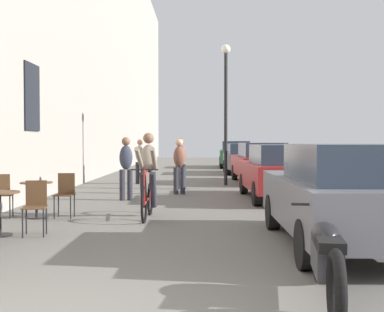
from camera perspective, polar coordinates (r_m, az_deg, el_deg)
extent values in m
cube|color=black|center=(13.50, -17.53, 6.33)|extent=(0.04, 1.10, 1.70)
cylinder|color=black|center=(8.92, -20.77, -8.31)|extent=(0.40, 0.40, 0.02)
cylinder|color=black|center=(8.87, -20.80, -6.10)|extent=(0.05, 0.05, 0.67)
cylinder|color=#4C331E|center=(8.83, -20.82, -3.85)|extent=(0.64, 0.64, 0.02)
cylinder|color=black|center=(8.51, -16.36, -7.28)|extent=(0.02, 0.02, 0.45)
cylinder|color=black|center=(8.56, -18.51, -7.25)|extent=(0.02, 0.02, 0.45)
cylinder|color=black|center=(8.82, -16.05, -6.96)|extent=(0.02, 0.02, 0.45)
cylinder|color=black|center=(8.88, -18.13, -6.93)|extent=(0.02, 0.02, 0.45)
cube|color=#4C331E|center=(8.66, -17.27, -5.56)|extent=(0.43, 0.43, 0.02)
cube|color=#4C331E|center=(8.81, -17.10, -4.00)|extent=(0.34, 0.07, 0.42)
cylinder|color=black|center=(10.71, -17.06, -6.61)|extent=(0.40, 0.40, 0.02)
cylinder|color=black|center=(10.67, -17.08, -4.76)|extent=(0.05, 0.05, 0.67)
cylinder|color=#4C331E|center=(10.64, -17.10, -2.89)|extent=(0.64, 0.64, 0.02)
cylinder|color=black|center=(10.33, -13.49, -5.68)|extent=(0.02, 0.02, 0.45)
cylinder|color=black|center=(10.41, -15.23, -5.64)|extent=(0.02, 0.02, 0.45)
cylinder|color=black|center=(10.64, -13.09, -5.46)|extent=(0.02, 0.02, 0.45)
cylinder|color=black|center=(10.72, -14.78, -5.42)|extent=(0.02, 0.02, 0.45)
cube|color=#4C331E|center=(10.50, -14.16, -4.28)|extent=(0.39, 0.39, 0.02)
cube|color=#4C331E|center=(10.65, -13.93, -3.00)|extent=(0.34, 0.03, 0.42)
cylinder|color=black|center=(11.04, -19.49, -5.26)|extent=(0.02, 0.02, 0.45)
cylinder|color=black|center=(10.73, -19.79, -5.46)|extent=(0.02, 0.02, 0.45)
cube|color=#4C331E|center=(10.89, -20.49, -4.12)|extent=(0.44, 0.44, 0.02)
cube|color=#4C331E|center=(10.69, -20.68, -3.05)|extent=(0.34, 0.08, 0.42)
torus|color=black|center=(9.67, -5.41, -5.52)|extent=(0.06, 0.71, 0.71)
torus|color=black|center=(10.71, -4.72, -4.82)|extent=(0.06, 0.71, 0.71)
cylinder|color=maroon|center=(10.59, -4.77, -3.34)|extent=(0.04, 0.21, 0.58)
cylinder|color=maroon|center=(10.07, -5.10, -1.69)|extent=(0.05, 0.82, 0.14)
cylinder|color=maroon|center=(9.66, -5.39, -3.53)|extent=(0.04, 0.09, 0.67)
cylinder|color=maroon|center=(10.21, -5.03, -4.91)|extent=(0.05, 1.00, 0.12)
cylinder|color=black|center=(9.66, -5.38, -1.54)|extent=(0.52, 0.03, 0.03)
ellipsoid|color=black|center=(10.48, -4.83, -1.67)|extent=(0.12, 0.24, 0.06)
ellipsoid|color=gray|center=(10.38, -4.89, -0.18)|extent=(0.34, 0.35, 0.59)
sphere|color=brown|center=(10.34, -4.92, 2.00)|extent=(0.22, 0.22, 0.22)
cylinder|color=#26262D|center=(10.34, -4.37, -3.83)|extent=(0.13, 0.40, 0.75)
cylinder|color=#26262D|center=(10.36, -5.48, -3.82)|extent=(0.13, 0.40, 0.75)
cylinder|color=gray|center=(9.98, -4.33, -0.29)|extent=(0.10, 0.75, 0.48)
cylinder|color=gray|center=(10.01, -5.95, -0.29)|extent=(0.11, 0.75, 0.48)
cylinder|color=#26262D|center=(13.32, -6.99, -3.24)|extent=(0.14, 0.14, 0.80)
cylinder|color=#26262D|center=(13.32, -7.85, -3.25)|extent=(0.14, 0.14, 0.80)
ellipsoid|color=#2D3342|center=(13.28, -7.43, -0.15)|extent=(0.38, 0.29, 0.63)
sphere|color=brown|center=(13.27, -7.44, 1.64)|extent=(0.22, 0.22, 0.22)
cylinder|color=#26262D|center=(14.73, -1.05, -2.80)|extent=(0.14, 0.14, 0.78)
cylinder|color=#26262D|center=(14.72, -1.83, -2.80)|extent=(0.14, 0.14, 0.78)
ellipsoid|color=brown|center=(14.69, -1.44, -0.08)|extent=(0.36, 0.28, 0.62)
sphere|color=tan|center=(14.68, -1.44, 1.51)|extent=(0.22, 0.22, 0.22)
cylinder|color=#26262D|center=(16.26, -1.62, -2.34)|extent=(0.14, 0.14, 0.80)
cylinder|color=#26262D|center=(16.26, -0.91, -2.34)|extent=(0.14, 0.14, 0.80)
ellipsoid|color=brown|center=(16.23, -1.27, 0.19)|extent=(0.34, 0.25, 0.63)
sphere|color=brown|center=(16.22, -1.27, 1.65)|extent=(0.22, 0.22, 0.22)
cylinder|color=#26262D|center=(18.36, -5.56, -1.92)|extent=(0.14, 0.14, 0.78)
cylinder|color=#26262D|center=(18.42, -6.15, -1.91)|extent=(0.14, 0.14, 0.78)
ellipsoid|color=#9E9384|center=(18.36, -5.86, 0.27)|extent=(0.38, 0.30, 0.62)
sphere|color=#A57A5B|center=(18.36, -5.86, 1.54)|extent=(0.22, 0.22, 0.22)
cylinder|color=black|center=(17.75, 3.82, 4.13)|extent=(0.12, 0.12, 4.60)
sphere|color=silver|center=(18.02, 3.83, 11.90)|extent=(0.32, 0.32, 0.32)
cube|color=#595960|center=(7.77, 16.38, -4.99)|extent=(1.75, 4.22, 0.69)
cube|color=#283342|center=(7.24, 17.49, -0.73)|extent=(1.47, 2.28, 0.51)
cylinder|color=black|center=(9.00, 9.07, -6.23)|extent=(0.20, 0.61, 0.61)
cylinder|color=black|center=(9.36, 18.80, -6.00)|extent=(0.20, 0.61, 0.61)
cylinder|color=black|center=(6.30, 12.71, -9.68)|extent=(0.20, 0.61, 0.61)
cube|color=maroon|center=(13.60, 9.72, -2.20)|extent=(1.81, 4.13, 0.66)
cube|color=#283342|center=(13.09, 10.13, 0.18)|extent=(1.48, 2.24, 0.49)
cylinder|color=black|center=(14.84, 5.84, -3.15)|extent=(0.21, 0.59, 0.59)
cylinder|color=black|center=(15.09, 11.66, -3.09)|extent=(0.21, 0.59, 0.59)
cylinder|color=black|center=(12.18, 7.31, -4.21)|extent=(0.21, 0.59, 0.59)
cylinder|color=black|center=(12.49, 14.33, -4.10)|extent=(0.21, 0.59, 0.59)
cube|color=maroon|center=(18.99, 7.60, -1.06)|extent=(1.88, 4.23, 0.68)
cube|color=#283342|center=(18.48, 7.84, 0.70)|extent=(1.53, 2.30, 0.50)
cylinder|color=black|center=(20.27, 4.80, -1.84)|extent=(0.22, 0.61, 0.60)
cylinder|color=black|center=(20.49, 9.17, -1.81)|extent=(0.22, 0.61, 0.60)
cylinder|color=black|center=(17.54, 5.74, -2.38)|extent=(0.22, 0.61, 0.60)
cylinder|color=black|center=(17.80, 10.77, -2.35)|extent=(0.22, 0.61, 0.60)
cube|color=#595960|center=(24.26, 5.73, -0.51)|extent=(1.70, 4.03, 0.65)
cube|color=#283342|center=(23.77, 5.84, 0.82)|extent=(1.42, 2.18, 0.49)
cylinder|color=black|center=(25.54, 3.76, -1.13)|extent=(0.19, 0.58, 0.58)
cylinder|color=black|center=(25.67, 7.14, -1.13)|extent=(0.19, 0.58, 0.58)
cylinder|color=black|center=(22.90, 4.14, -1.46)|extent=(0.19, 0.58, 0.58)
cylinder|color=black|center=(23.05, 7.90, -1.45)|extent=(0.19, 0.58, 0.58)
cube|color=#23512D|center=(29.83, 4.87, -0.01)|extent=(1.93, 4.39, 0.71)
cube|color=#283342|center=(29.30, 4.91, 1.16)|extent=(1.58, 2.39, 0.52)
cylinder|color=black|center=(31.25, 3.28, -0.58)|extent=(0.22, 0.63, 0.62)
cylinder|color=black|center=(31.31, 6.26, -0.58)|extent=(0.22, 0.63, 0.62)
cylinder|color=black|center=(28.39, 3.33, -0.80)|extent=(0.22, 0.63, 0.62)
cylinder|color=black|center=(28.46, 6.62, -0.81)|extent=(0.22, 0.63, 0.62)
torus|color=black|center=(5.90, 14.08, -10.51)|extent=(0.18, 0.70, 0.69)
torus|color=black|center=(4.50, 15.91, -14.39)|extent=(0.19, 0.71, 0.70)
cube|color=#333338|center=(5.17, 14.88, -11.11)|extent=(0.34, 0.79, 0.28)
ellipsoid|color=black|center=(5.23, 14.77, -8.52)|extent=(0.35, 0.55, 0.24)
cube|color=black|center=(4.86, 15.26, -9.54)|extent=(0.30, 0.47, 0.10)
cylinder|color=black|center=(5.71, 14.22, -5.32)|extent=(0.62, 0.11, 0.03)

